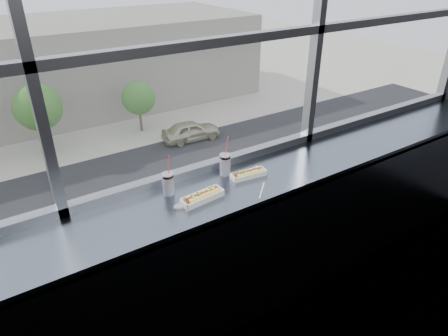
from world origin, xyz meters
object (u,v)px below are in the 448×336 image
hotdog_tray_left (202,196)px  tree_right (138,98)px  tree_center (38,107)px  car_near_d (171,193)px  loose_straw (262,191)px  hotdog_tray_right (249,173)px  wrapper (180,206)px  car_near_e (248,169)px  car_near_c (57,230)px  soda_cup_right (225,163)px  car_far_c (191,128)px  soda_cup_left (168,183)px

hotdog_tray_left → tree_right: (10.30, 28.33, -9.19)m
tree_center → car_near_d: bearing=-69.5°
loose_straw → tree_right: loose_straw is taller
hotdog_tray_left → hotdog_tray_right: (0.43, 0.08, -0.00)m
wrapper → car_near_d: bearing=65.9°
hotdog_tray_left → hotdog_tray_right: 0.44m
car_near_e → hotdog_tray_right: bearing=140.8°
loose_straw → car_near_c: loose_straw is taller
soda_cup_right → car_far_c: soda_cup_right is taller
soda_cup_right → car_far_c: bearing=62.4°
car_near_e → car_near_c: bearing=88.0°
tree_center → car_near_c: bearing=-99.1°
wrapper → car_near_c: wrapper is taller
loose_straw → tree_right: bearing=27.4°
hotdog_tray_right → hotdog_tray_left: bearing=-162.3°
wrapper → tree_center: size_ratio=0.02×
car_near_e → tree_right: 12.40m
car_near_c → car_near_e: 12.02m
car_near_d → tree_right: bearing=-8.3°
wrapper → car_near_c: (0.90, 16.32, -10.99)m
car_near_c → hotdog_tray_right: bearing=-174.0°
car_near_d → tree_right: size_ratio=1.47×
soda_cup_right → car_far_c: size_ratio=0.05×
car_near_c → car_near_e: car_near_c is taller
car_near_e → car_far_c: 8.00m
wrapper → car_near_e: bearing=51.6°
hotdog_tray_left → loose_straw: 0.41m
tree_center → tree_right: size_ratio=1.24×
car_near_e → tree_right: bearing=9.6°
car_near_c → car_near_d: size_ratio=1.00×
loose_straw → car_near_e: size_ratio=0.04×
hotdog_tray_left → hotdog_tray_right: hotdog_tray_left is taller
car_near_e → tree_right: tree_right is taller
hotdog_tray_right → soda_cup_left: (-0.57, 0.10, 0.06)m
soda_cup_left → car_near_c: (0.88, 16.14, -11.07)m
hotdog_tray_left → car_near_e: hotdog_tray_left is taller
car_near_d → tree_right: (3.14, 12.00, 1.82)m
hotdog_tray_left → wrapper: (-0.16, 0.01, -0.02)m
hotdog_tray_right → car_far_c: size_ratio=0.04×
car_near_e → tree_center: tree_center is taller
soda_cup_left → car_near_d: soda_cup_left is taller
wrapper → soda_cup_left: bearing=85.6°
soda_cup_left → hotdog_tray_right: bearing=-10.3°
soda_cup_left → car_near_d: size_ratio=0.05×
soda_cup_right → wrapper: bearing=-157.2°
soda_cup_right → tree_right: 31.25m
loose_straw → car_near_d: bearing=24.2°
hotdog_tray_right → loose_straw: (-0.04, -0.20, -0.02)m
soda_cup_left → loose_straw: soda_cup_left is taller
soda_cup_right → car_near_e: (12.45, 16.13, -11.15)m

